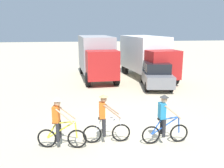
# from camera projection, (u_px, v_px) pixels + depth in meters

# --- Properties ---
(ground_plane) EXTENTS (120.00, 120.00, 0.00)m
(ground_plane) POSITION_uv_depth(u_px,v_px,m) (133.00, 130.00, 10.02)
(ground_plane) COLOR beige
(box_truck_grey_hauler) EXTENTS (2.75, 6.87, 3.35)m
(box_truck_grey_hauler) POSITION_uv_depth(u_px,v_px,m) (97.00, 55.00, 19.64)
(box_truck_grey_hauler) COLOR #9E9EA3
(box_truck_grey_hauler) RESTS_ON ground
(box_truck_avon_van) EXTENTS (3.24, 7.00, 3.35)m
(box_truck_avon_van) POSITION_uv_depth(u_px,v_px,m) (146.00, 55.00, 19.72)
(box_truck_avon_van) COLOR white
(box_truck_avon_van) RESTS_ON ground
(sedan_parked) EXTENTS (2.38, 4.42, 1.76)m
(sedan_parked) POSITION_uv_depth(u_px,v_px,m) (156.00, 75.00, 16.92)
(sedan_parked) COLOR slate
(sedan_parked) RESTS_ON ground
(cyclist_orange_shirt) EXTENTS (1.71, 0.55, 1.82)m
(cyclist_orange_shirt) POSITION_uv_depth(u_px,v_px,m) (60.00, 125.00, 8.37)
(cyclist_orange_shirt) COLOR black
(cyclist_orange_shirt) RESTS_ON ground
(cyclist_cowboy_hat) EXTENTS (1.73, 0.52, 1.82)m
(cyclist_cowboy_hat) POSITION_uv_depth(u_px,v_px,m) (105.00, 120.00, 8.76)
(cyclist_cowboy_hat) COLOR black
(cyclist_cowboy_hat) RESTS_ON ground
(cyclist_near_camera) EXTENTS (1.73, 0.52, 1.82)m
(cyclist_near_camera) POSITION_uv_depth(u_px,v_px,m) (164.00, 121.00, 8.71)
(cyclist_near_camera) COLOR black
(cyclist_near_camera) RESTS_ON ground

